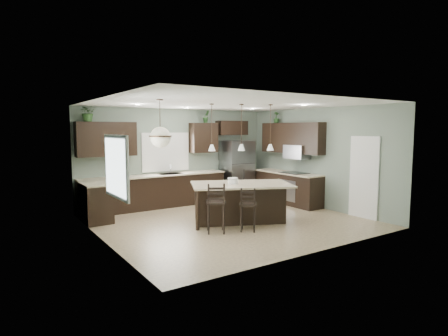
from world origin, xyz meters
TOP-DOWN VIEW (x-y plane):
  - ground at (0.00, 0.00)m, footprint 6.00×6.00m
  - pantry_door at (2.98, -1.55)m, footprint 0.04×0.82m
  - window_back at (-0.40, 2.73)m, footprint 1.35×0.02m
  - window_left at (-2.98, -0.80)m, footprint 0.02×1.10m
  - left_return_cabs at (-2.70, 1.70)m, footprint 0.60×0.90m
  - left_return_countertop at (-2.68, 1.70)m, footprint 0.66×0.96m
  - back_lower_cabs at (-0.85, 2.45)m, footprint 4.20×0.60m
  - back_countertop at (-0.85, 2.43)m, footprint 4.20×0.66m
  - sink_inset at (-0.40, 2.43)m, footprint 0.70×0.45m
  - faucet at (-0.40, 2.40)m, footprint 0.02×0.02m
  - back_upper_left at (-2.15, 2.58)m, footprint 1.55×0.34m
  - back_upper_right at (0.80, 2.58)m, footprint 0.85×0.34m
  - fridge_header at (1.85, 2.58)m, footprint 1.05×0.34m
  - right_lower_cabs at (2.70, 0.87)m, footprint 0.60×2.35m
  - right_countertop at (2.68, 0.87)m, footprint 0.66×2.35m
  - cooktop at (2.68, 0.60)m, footprint 0.58×0.75m
  - wall_oven_front at (2.40, 0.60)m, footprint 0.01×0.72m
  - right_upper_cabs at (2.83, 0.87)m, footprint 0.34×2.35m
  - microwave at (2.78, 0.60)m, footprint 0.40×0.75m
  - refrigerator at (1.86, 2.31)m, footprint 0.90×0.74m
  - kitchen_island at (0.19, -0.20)m, footprint 2.67×2.17m
  - serving_dish at (0.01, -0.11)m, footprint 0.24×0.24m
  - bar_stool_left at (-0.82, -0.67)m, footprint 0.55×0.55m
  - bar_stool_center at (-0.16, -0.94)m, footprint 0.50×0.50m
  - pendant_left at (-0.44, 0.10)m, footprint 0.17×0.17m
  - pendant_center at (0.19, -0.20)m, footprint 0.17×0.17m
  - pendant_right at (0.83, -0.49)m, footprint 0.17×0.17m
  - chandelier at (-1.95, -0.40)m, footprint 0.45×0.45m
  - plant_back_left at (-2.60, 2.55)m, footprint 0.47×0.42m
  - plant_back_right at (0.87, 2.55)m, footprint 0.21×0.17m
  - plant_right_wall at (2.80, 1.53)m, footprint 0.24×0.24m
  - room_shell at (0.00, 0.00)m, footprint 6.00×6.00m

SIDE VIEW (x-z plane):
  - ground at x=0.00m, z-range 0.00..0.00m
  - left_return_cabs at x=-2.70m, z-range 0.00..0.90m
  - back_lower_cabs at x=-0.85m, z-range 0.00..0.90m
  - right_lower_cabs at x=2.70m, z-range 0.00..0.90m
  - wall_oven_front at x=2.40m, z-range 0.15..0.75m
  - kitchen_island at x=0.19m, z-range 0.00..0.92m
  - bar_stool_center at x=-0.16m, z-range 0.00..0.97m
  - bar_stool_left at x=-0.82m, z-range 0.00..1.09m
  - left_return_countertop at x=-2.68m, z-range 0.90..0.94m
  - back_countertop at x=-0.85m, z-range 0.90..0.94m
  - right_countertop at x=2.68m, z-range 0.90..0.94m
  - refrigerator at x=1.86m, z-range 0.00..1.85m
  - sink_inset at x=-0.40m, z-range 0.93..0.94m
  - cooktop at x=2.68m, z-range 0.93..0.95m
  - serving_dish at x=0.01m, z-range 0.92..1.06m
  - pantry_door at x=2.98m, z-range 0.00..2.04m
  - faucet at x=-0.40m, z-range 0.94..1.22m
  - window_back at x=-0.40m, z-range 1.05..2.05m
  - window_left at x=-2.98m, z-range 1.05..2.05m
  - microwave at x=2.78m, z-range 1.35..1.75m
  - room_shell at x=0.00m, z-range -1.30..4.70m
  - back_upper_left at x=-2.15m, z-range 1.50..2.40m
  - back_upper_right at x=0.80m, z-range 1.50..2.40m
  - right_upper_cabs at x=2.83m, z-range 1.50..2.40m
  - fridge_header at x=1.85m, z-range 2.02..2.48m
  - pendant_left at x=-0.44m, z-range 1.70..2.80m
  - pendant_center at x=0.19m, z-range 1.70..2.80m
  - pendant_right at x=0.83m, z-range 1.70..2.80m
  - chandelier at x=-1.95m, z-range 1.85..2.80m
  - plant_right_wall at x=2.80m, z-range 2.40..2.75m
  - plant_back_right at x=0.87m, z-range 2.40..2.78m
  - plant_back_left at x=-2.60m, z-range 2.40..2.87m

